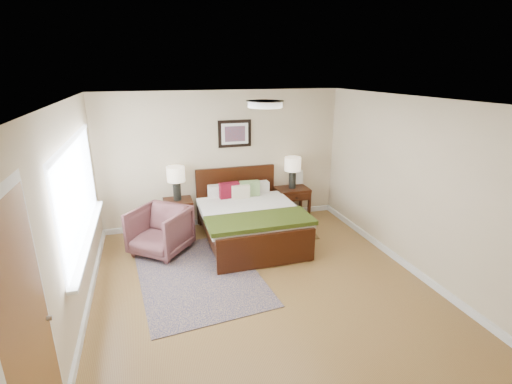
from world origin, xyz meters
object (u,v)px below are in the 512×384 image
Objects in this scene: lamp_right at (293,167)px; rug_persian at (199,275)px; bed at (249,214)px; lamp_left at (176,177)px; nightstand_right at (292,200)px; armchair at (160,231)px; nightstand_left at (178,207)px.

lamp_right is 2.88m from rug_persian.
bed is 3.26× the size of lamp_left.
lamp_left is 1.00× the size of lamp_right.
rug_persian is at bearing -138.03° from bed.
armchair is (-2.58, -0.75, -0.01)m from nightstand_right.
lamp_right reaches higher than lamp_left.
nightstand_left is (-1.13, 0.73, -0.01)m from bed.
nightstand_left is 0.55m from lamp_left.
lamp_left is 0.74× the size of armchair.
nightstand_left is at bearing -179.45° from lamp_right.
bed is 3.27× the size of nightstand_left.
armchair is at bearing -163.54° from lamp_right.
bed is at bearing 36.54° from rug_persian.
lamp_right reaches higher than rug_persian.
nightstand_right is 0.67m from lamp_right.
nightstand_right is 0.77× the size of armchair.
lamp_right is 0.74× the size of armchair.
lamp_left is at bearing 88.33° from rug_persian.
lamp_right is (2.21, 0.02, 0.57)m from nightstand_left.
lamp_right is at bearing 90.00° from nightstand_right.
armchair is 1.08m from rug_persian.
nightstand_left is 1.00× the size of lamp_left.
bed reaches higher than armchair.
lamp_right reaches higher than bed.
bed is 1.43m from lamp_right.
rug_persian is (-2.11, -1.65, -0.38)m from nightstand_right.
armchair reaches higher than nightstand_right.
rug_persian is at bearing -86.18° from nightstand_left.
nightstand_right reaches higher than nightstand_left.
nightstand_right is at bearing -90.00° from lamp_right.
armchair is at bearing -115.53° from lamp_left.
bed reaches higher than rug_persian.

